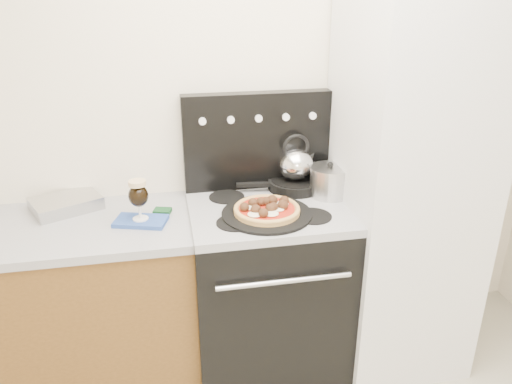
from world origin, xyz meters
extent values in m
cube|color=#F1E4C9|center=(0.00, 1.50, 1.25)|extent=(3.50, 0.01, 2.50)
cube|color=brown|center=(-1.02, 1.20, 0.43)|extent=(1.45, 0.60, 0.86)
cube|color=#A4A4AB|center=(-1.02, 1.20, 0.88)|extent=(1.48, 0.63, 0.04)
cube|color=black|center=(0.08, 1.18, 0.44)|extent=(0.76, 0.65, 0.88)
cube|color=#ADADB2|center=(0.08, 1.18, 0.90)|extent=(0.76, 0.65, 0.04)
cube|color=black|center=(0.08, 1.45, 1.17)|extent=(0.76, 0.08, 0.50)
cube|color=silver|center=(0.78, 1.15, 0.95)|extent=(0.64, 0.68, 1.90)
cube|color=silver|center=(-0.88, 1.38, 0.93)|extent=(0.37, 0.34, 0.06)
cube|color=#2E50A7|center=(-0.52, 1.15, 0.91)|extent=(0.26, 0.20, 0.02)
cylinder|color=black|center=(0.06, 1.08, 0.93)|extent=(0.54, 0.54, 0.01)
cylinder|color=black|center=(0.27, 1.37, 0.95)|extent=(0.31, 0.31, 0.05)
cylinder|color=silver|center=(0.42, 1.25, 0.99)|extent=(0.23, 0.23, 0.14)
camera|label=1|loc=(-0.40, -0.98, 1.93)|focal=35.00mm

